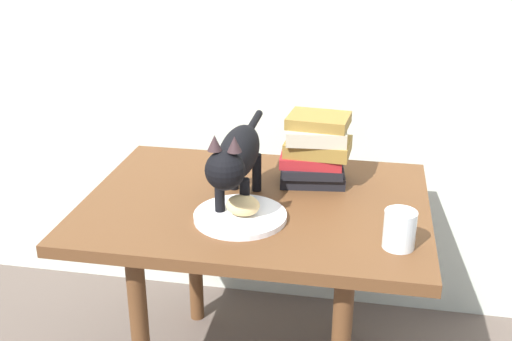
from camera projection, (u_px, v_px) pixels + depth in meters
The scene contains 6 objects.
side_table at pixel (256, 225), 1.61m from camera, with size 0.86×0.64×0.55m.
plate at pixel (240, 216), 1.48m from camera, with size 0.22×0.22×0.01m, color white.
bread_roll at pixel (243, 205), 1.47m from camera, with size 0.08×0.06×0.05m, color #E0BC7A.
cat at pixel (237, 157), 1.50m from camera, with size 0.09×0.48×0.23m.
book_stack at pixel (315, 150), 1.65m from camera, with size 0.19×0.15×0.19m.
candle_jar at pixel (399, 231), 1.35m from camera, with size 0.07×0.07×0.08m.
Camera 1 is at (0.26, -1.41, 1.23)m, focal length 44.24 mm.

